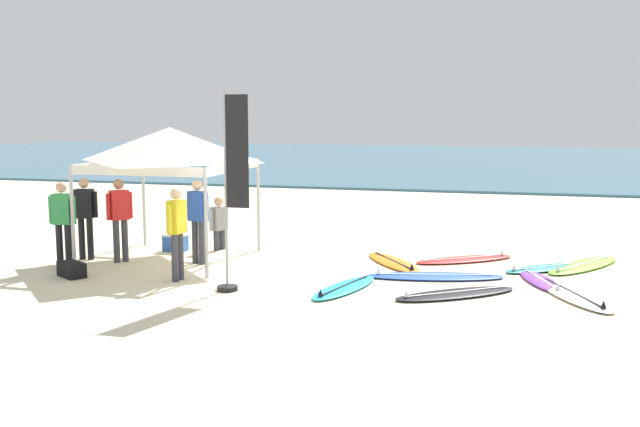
{
  "coord_description": "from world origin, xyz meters",
  "views": [
    {
      "loc": [
        4.73,
        -12.81,
        3.07
      ],
      "look_at": [
        0.83,
        1.49,
        1.0
      ],
      "focal_mm": 41.16,
      "sensor_mm": 36.0,
      "label": 1
    }
  ],
  "objects_px": {
    "surfboard_purple": "(542,281)",
    "surfboard_teal": "(547,268)",
    "surfboard_white": "(573,294)",
    "person_grey": "(219,221)",
    "surfboard_blue": "(434,276)",
    "surfboard_red": "(465,259)",
    "banner_flag": "(232,200)",
    "surfboard_cyan": "(344,288)",
    "surfboard_black": "(455,294)",
    "gear_bag_near_tent": "(72,270)",
    "canopy_tent": "(170,145)",
    "person_red": "(120,214)",
    "person_blue": "(198,216)",
    "person_black": "(85,213)",
    "cooler_box": "(175,242)",
    "person_green": "(63,219)",
    "person_yellow": "(177,227)",
    "surfboard_orange": "(393,262)",
    "surfboard_lime": "(583,265)"
  },
  "relations": [
    {
      "from": "surfboard_purple",
      "to": "surfboard_teal",
      "type": "bearing_deg",
      "value": 84.63
    },
    {
      "from": "surfboard_white",
      "to": "person_grey",
      "type": "height_order",
      "value": "person_grey"
    },
    {
      "from": "surfboard_blue",
      "to": "surfboard_red",
      "type": "relative_size",
      "value": 1.22
    },
    {
      "from": "surfboard_blue",
      "to": "banner_flag",
      "type": "xyz_separation_m",
      "value": [
        -3.23,
        -1.9,
        1.54
      ]
    },
    {
      "from": "surfboard_cyan",
      "to": "surfboard_black",
      "type": "relative_size",
      "value": 0.96
    },
    {
      "from": "surfboard_black",
      "to": "gear_bag_near_tent",
      "type": "bearing_deg",
      "value": -176.3
    },
    {
      "from": "canopy_tent",
      "to": "surfboard_teal",
      "type": "distance_m",
      "value": 7.94
    },
    {
      "from": "person_red",
      "to": "banner_flag",
      "type": "distance_m",
      "value": 3.62
    },
    {
      "from": "surfboard_black",
      "to": "gear_bag_near_tent",
      "type": "distance_m",
      "value": 7.06
    },
    {
      "from": "person_blue",
      "to": "banner_flag",
      "type": "height_order",
      "value": "banner_flag"
    },
    {
      "from": "person_red",
      "to": "person_grey",
      "type": "bearing_deg",
      "value": 51.16
    },
    {
      "from": "person_blue",
      "to": "person_red",
      "type": "relative_size",
      "value": 1.0
    },
    {
      "from": "surfboard_purple",
      "to": "person_black",
      "type": "relative_size",
      "value": 1.12
    },
    {
      "from": "banner_flag",
      "to": "cooler_box",
      "type": "bearing_deg",
      "value": 130.47
    },
    {
      "from": "surfboard_black",
      "to": "person_green",
      "type": "xyz_separation_m",
      "value": [
        -7.62,
        0.18,
        0.95
      ]
    },
    {
      "from": "surfboard_teal",
      "to": "cooler_box",
      "type": "bearing_deg",
      "value": -178.88
    },
    {
      "from": "surfboard_teal",
      "to": "person_red",
      "type": "height_order",
      "value": "person_red"
    },
    {
      "from": "canopy_tent",
      "to": "surfboard_cyan",
      "type": "height_order",
      "value": "canopy_tent"
    },
    {
      "from": "person_black",
      "to": "person_yellow",
      "type": "relative_size",
      "value": 1.0
    },
    {
      "from": "surfboard_white",
      "to": "person_red",
      "type": "bearing_deg",
      "value": 176.37
    },
    {
      "from": "surfboard_blue",
      "to": "gear_bag_near_tent",
      "type": "height_order",
      "value": "gear_bag_near_tent"
    },
    {
      "from": "surfboard_cyan",
      "to": "surfboard_blue",
      "type": "bearing_deg",
      "value": 43.06
    },
    {
      "from": "person_black",
      "to": "gear_bag_near_tent",
      "type": "distance_m",
      "value": 1.85
    },
    {
      "from": "surfboard_teal",
      "to": "surfboard_black",
      "type": "bearing_deg",
      "value": -121.37
    },
    {
      "from": "canopy_tent",
      "to": "surfboard_black",
      "type": "bearing_deg",
      "value": -14.52
    },
    {
      "from": "surfboard_cyan",
      "to": "person_green",
      "type": "relative_size",
      "value": 1.23
    },
    {
      "from": "person_grey",
      "to": "surfboard_black",
      "type": "bearing_deg",
      "value": -27.13
    },
    {
      "from": "surfboard_black",
      "to": "person_green",
      "type": "distance_m",
      "value": 7.68
    },
    {
      "from": "surfboard_red",
      "to": "surfboard_orange",
      "type": "distance_m",
      "value": 1.54
    },
    {
      "from": "cooler_box",
      "to": "surfboard_red",
      "type": "bearing_deg",
      "value": 5.41
    },
    {
      "from": "person_green",
      "to": "gear_bag_near_tent",
      "type": "xyz_separation_m",
      "value": [
        0.58,
        -0.64,
        -0.85
      ]
    },
    {
      "from": "person_red",
      "to": "surfboard_white",
      "type": "bearing_deg",
      "value": -3.63
    },
    {
      "from": "canopy_tent",
      "to": "gear_bag_near_tent",
      "type": "bearing_deg",
      "value": -118.11
    },
    {
      "from": "person_red",
      "to": "person_yellow",
      "type": "distance_m",
      "value": 2.24
    },
    {
      "from": "surfboard_teal",
      "to": "surfboard_red",
      "type": "distance_m",
      "value": 1.67
    },
    {
      "from": "canopy_tent",
      "to": "surfboard_red",
      "type": "height_order",
      "value": "canopy_tent"
    },
    {
      "from": "surfboard_cyan",
      "to": "surfboard_orange",
      "type": "bearing_deg",
      "value": 78.88
    },
    {
      "from": "canopy_tent",
      "to": "surfboard_red",
      "type": "distance_m",
      "value": 6.52
    },
    {
      "from": "canopy_tent",
      "to": "person_blue",
      "type": "relative_size",
      "value": 1.71
    },
    {
      "from": "surfboard_red",
      "to": "gear_bag_near_tent",
      "type": "distance_m",
      "value": 7.78
    },
    {
      "from": "person_red",
      "to": "banner_flag",
      "type": "bearing_deg",
      "value": -28.18
    },
    {
      "from": "surfboard_orange",
      "to": "cooler_box",
      "type": "xyz_separation_m",
      "value": [
        -4.89,
        0.11,
        0.16
      ]
    },
    {
      "from": "person_blue",
      "to": "person_yellow",
      "type": "xyz_separation_m",
      "value": [
        0.26,
        -1.47,
        0.0
      ]
    },
    {
      "from": "surfboard_red",
      "to": "surfboard_lime",
      "type": "distance_m",
      "value": 2.32
    },
    {
      "from": "surfboard_cyan",
      "to": "person_grey",
      "type": "bearing_deg",
      "value": 141.06
    },
    {
      "from": "surfboard_orange",
      "to": "person_red",
      "type": "height_order",
      "value": "person_red"
    },
    {
      "from": "person_black",
      "to": "person_red",
      "type": "distance_m",
      "value": 0.82
    },
    {
      "from": "surfboard_purple",
      "to": "surfboard_black",
      "type": "xyz_separation_m",
      "value": [
        -1.43,
        -1.32,
        -0.0
      ]
    },
    {
      "from": "person_blue",
      "to": "surfboard_red",
      "type": "bearing_deg",
      "value": 18.2
    },
    {
      "from": "surfboard_blue",
      "to": "surfboard_lime",
      "type": "xyz_separation_m",
      "value": [
        2.75,
        1.76,
        0.0
      ]
    }
  ]
}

